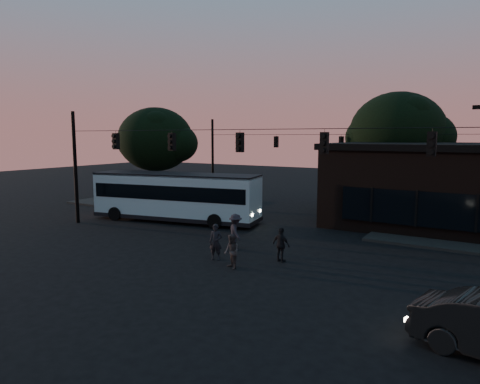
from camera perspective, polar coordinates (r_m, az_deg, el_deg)
The scene contains 12 objects.
ground at distance 19.50m, azimuth -6.26°, elevation -10.10°, with size 120.00×120.00×0.00m, color black.
sidewalk_far_left at distance 38.76m, azimuth -9.96°, elevation -1.24°, with size 14.00×10.00×0.15m, color black.
building at distance 30.88m, azimuth 26.82°, elevation 0.79°, with size 15.40×10.41×5.40m.
tree_behind at distance 37.40m, azimuth 20.23°, elevation 7.51°, with size 7.60×7.60×9.43m.
tree_left at distance 37.58m, azimuth -11.17°, elevation 6.87°, with size 6.40×6.40×8.30m.
signal_rig_near at distance 21.93m, azimuth -0.00°, elevation 3.75°, with size 26.24×0.30×7.50m.
signal_rig_far at distance 36.53m, azimuth 13.29°, elevation 4.66°, with size 26.24×0.30×7.50m.
bus at distance 29.80m, azimuth -8.58°, elevation -0.34°, with size 12.10×4.93×3.32m.
pedestrian_a at distance 20.52m, azimuth -3.26°, elevation -6.67°, with size 0.63×0.41×1.72m, color black.
pedestrian_b at distance 19.17m, azimuth -1.13°, elevation -7.95°, with size 0.75×0.58×1.54m, color #332E2F.
pedestrian_c at distance 20.24m, azimuth 5.51°, elevation -7.01°, with size 0.96×0.40×1.64m, color black.
pedestrian_d at distance 22.24m, azimuth -0.61°, elevation -5.34°, with size 1.21×0.70×1.88m, color black.
Camera 1 is at (11.45, -14.65, 5.87)m, focal length 32.00 mm.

